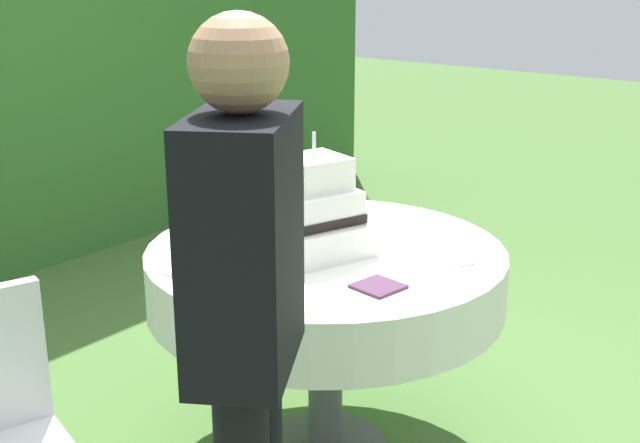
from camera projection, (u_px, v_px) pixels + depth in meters
The scene contains 8 objects.
cake_table at pixel (326, 278), 2.81m from camera, with size 1.20×1.20×0.77m.
wedding_cake at pixel (314, 214), 2.71m from camera, with size 0.39×0.38×0.40m.
serving_plate_near at pixel (273, 289), 2.43m from camera, with size 0.13×0.13×0.01m, color white.
serving_plate_far at pixel (460, 258), 2.67m from camera, with size 0.12×0.12×0.01m, color white.
serving_plate_left at pixel (184, 269), 2.58m from camera, with size 0.13×0.13×0.01m, color white.
serving_plate_right at pixel (346, 206), 3.23m from camera, with size 0.13×0.13×0.01m, color white.
napkin_stack at pixel (378, 286), 2.45m from camera, with size 0.13×0.13×0.01m, color #4C2D47.
standing_person at pixel (246, 331), 1.79m from camera, with size 0.41×0.36×1.60m.
Camera 1 is at (-2.07, -1.61, 1.70)m, focal length 46.79 mm.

